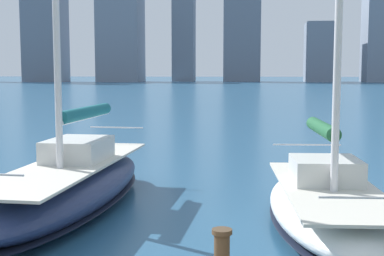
% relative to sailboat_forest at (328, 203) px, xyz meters
% --- Properties ---
extents(city_skyline, '(175.05, 20.45, 43.61)m').
position_rel_sailboat_forest_xyz_m(city_skyline, '(2.10, -154.96, 15.99)').
color(city_skyline, slate).
rests_on(city_skyline, ground).
extents(sailboat_forest, '(2.91, 6.93, 9.00)m').
position_rel_sailboat_forest_xyz_m(sailboat_forest, '(0.00, 0.00, 0.00)').
color(sailboat_forest, white).
rests_on(sailboat_forest, ground).
extents(sailboat_teal, '(2.66, 8.67, 11.98)m').
position_rel_sailboat_forest_xyz_m(sailboat_teal, '(6.14, -0.87, 0.12)').
color(sailboat_teal, navy).
rests_on(sailboat_teal, ground).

